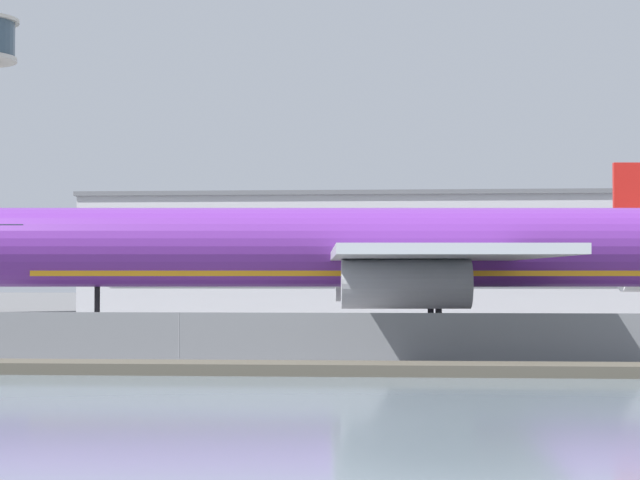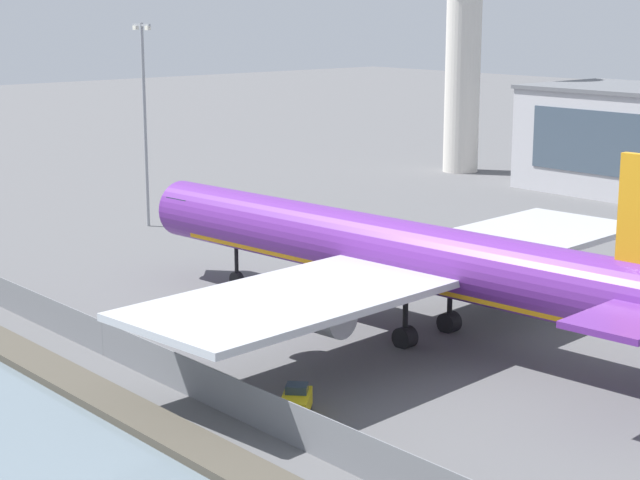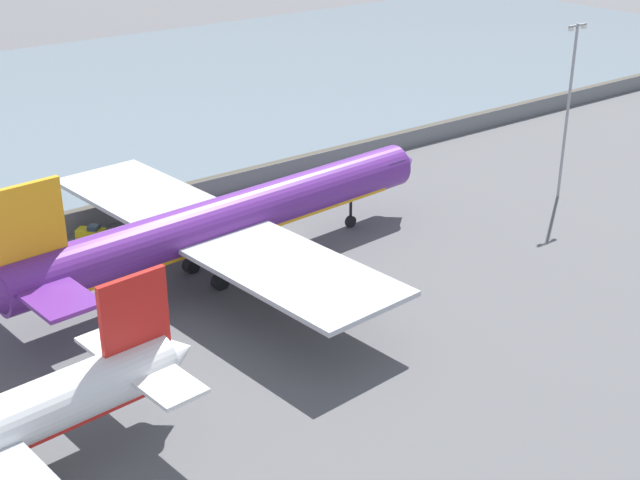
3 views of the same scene
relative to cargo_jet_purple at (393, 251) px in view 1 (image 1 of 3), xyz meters
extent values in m
plane|color=#565659|center=(-9.60, -3.60, -5.81)|extent=(500.00, 500.00, 0.00)
cube|color=#474238|center=(-9.60, -24.10, -5.56)|extent=(320.00, 3.00, 0.50)
cube|color=slate|center=(-9.60, -19.60, -4.55)|extent=(280.00, 0.08, 2.51)
cylinder|color=slate|center=(-9.60, -19.60, -4.55)|extent=(0.10, 0.10, 2.51)
cylinder|color=#602889|center=(-0.90, -0.08, 0.22)|extent=(50.18, 9.09, 4.92)
cube|color=#232D3D|center=(-23.79, -2.00, 0.83)|extent=(3.05, 4.39, 1.48)
cube|color=orange|center=(-0.90, -0.08, -1.14)|extent=(42.63, 7.48, 0.89)
cube|color=#B7BABF|center=(2.60, -11.81, -0.40)|extent=(12.96, 24.81, 0.49)
cube|color=#B7BABF|center=(0.59, 12.08, -0.40)|extent=(12.96, 24.81, 0.49)
cylinder|color=#B7BABF|center=(0.95, -10.02, -2.00)|extent=(7.19, 3.28, 2.70)
cylinder|color=#B7BABF|center=(-0.75, 10.04, -2.00)|extent=(7.19, 3.28, 2.70)
cylinder|color=black|center=(-18.31, -1.54, -3.68)|extent=(0.34, 0.34, 2.88)
cylinder|color=black|center=(-18.31, -1.54, -5.12)|extent=(1.42, 0.65, 1.38)
cylinder|color=black|center=(2.81, -2.35, -3.68)|extent=(0.39, 0.39, 2.88)
cylinder|color=black|center=(2.81, -2.35, -5.12)|extent=(1.67, 1.24, 1.58)
cylinder|color=black|center=(2.37, 2.79, -3.68)|extent=(0.39, 0.39, 2.88)
cylinder|color=black|center=(2.37, 2.79, -5.12)|extent=(1.67, 1.24, 1.58)
cone|color=white|center=(15.83, 18.84, -0.66)|extent=(3.07, 4.02, 3.78)
cube|color=white|center=(18.92, 22.45, -0.35)|extent=(4.36, 6.94, 0.34)
cube|color=yellow|center=(7.76, -16.60, -5.06)|extent=(3.34, 3.44, 1.11)
cube|color=#283847|center=(7.49, -16.31, -4.26)|extent=(1.70, 1.69, 0.50)
cylinder|color=black|center=(6.59, -16.33, -5.46)|extent=(0.64, 0.66, 0.70)
cylinder|color=black|center=(7.59, -15.41, -5.46)|extent=(0.64, 0.66, 0.70)
cylinder|color=black|center=(7.93, -17.79, -5.46)|extent=(0.64, 0.66, 0.70)
cylinder|color=black|center=(8.93, -16.87, -5.46)|extent=(0.64, 0.66, 0.70)
cube|color=#B2B2B7|center=(8.86, 67.21, 0.77)|extent=(90.43, 19.07, 13.15)
cube|color=#3D4C5B|center=(8.86, 57.60, 1.43)|extent=(83.19, 0.16, 7.89)
cube|color=#5B5E63|center=(8.86, 67.21, 7.60)|extent=(91.03, 19.67, 0.50)
camera|label=1|loc=(1.79, -77.61, -1.62)|focal=70.00mm
camera|label=2|loc=(53.78, -54.79, 18.00)|focal=60.00mm
camera|label=3|loc=(43.28, 73.62, 35.88)|focal=50.00mm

